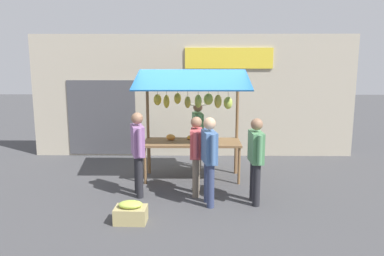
# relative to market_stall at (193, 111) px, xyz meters

# --- Properties ---
(ground_plane) EXTENTS (40.00, 40.00, 0.00)m
(ground_plane) POSITION_rel_market_stall_xyz_m (0.01, 0.07, -1.57)
(ground_plane) COLOR #424244
(street_backdrop) EXTENTS (9.00, 0.30, 3.40)m
(street_backdrop) POSITION_rel_market_stall_xyz_m (0.05, -2.13, 0.12)
(street_backdrop) COLOR #B2A893
(street_backdrop) RESTS_ON ground
(market_stall) EXTENTS (2.50, 1.46, 2.50)m
(market_stall) POSITION_rel_market_stall_xyz_m (0.00, 0.00, 0.00)
(market_stall) COLOR brown
(market_stall) RESTS_ON ground
(vendor_with_sunhat) EXTENTS (0.44, 0.71, 1.69)m
(vendor_with_sunhat) POSITION_rel_market_stall_xyz_m (-0.12, -0.68, -0.57)
(vendor_with_sunhat) COLOR #726656
(vendor_with_sunhat) RESTS_ON ground
(shopper_in_grey_tee) EXTENTS (0.25, 0.71, 1.66)m
(shopper_in_grey_tee) POSITION_rel_market_stall_xyz_m (-1.21, 1.58, -0.61)
(shopper_in_grey_tee) COLOR #232328
(shopper_in_grey_tee) RESTS_ON ground
(shopper_with_shopping_bag) EXTENTS (0.24, 0.69, 1.62)m
(shopper_with_shopping_bag) POSITION_rel_market_stall_xyz_m (-0.09, 1.14, -0.64)
(shopper_with_shopping_bag) COLOR #726656
(shopper_with_shopping_bag) RESTS_ON ground
(shopper_in_striped_shirt) EXTENTS (0.35, 0.70, 1.71)m
(shopper_in_striped_shirt) POSITION_rel_market_stall_xyz_m (1.08, 1.19, -0.57)
(shopper_in_striped_shirt) COLOR #232328
(shopper_in_striped_shirt) RESTS_ON ground
(shopper_with_ponytail) EXTENTS (0.31, 0.71, 1.69)m
(shopper_with_ponytail) POSITION_rel_market_stall_xyz_m (-0.33, 1.67, -0.59)
(shopper_with_ponytail) COLOR navy
(shopper_with_ponytail) RESTS_ON ground
(produce_crate_near) EXTENTS (0.55, 0.39, 0.38)m
(produce_crate_near) POSITION_rel_market_stall_xyz_m (1.03, 2.48, -1.40)
(produce_crate_near) COLOR tan
(produce_crate_near) RESTS_ON ground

